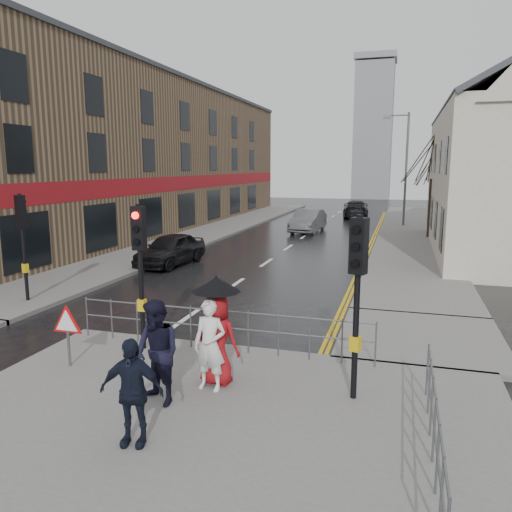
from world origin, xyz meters
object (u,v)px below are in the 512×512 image
Objects in this scene: pedestrian_d at (132,392)px; car_mid at (308,221)px; pedestrian_b at (157,353)px; pedestrian_a at (210,345)px; pedestrian_with_umbrella at (217,327)px; car_parked at (170,249)px.

pedestrian_d reaches higher than car_mid.
pedestrian_d is (0.25, -1.31, -0.10)m from pedestrian_b.
pedestrian_b is (-0.68, -0.82, 0.07)m from pedestrian_a.
pedestrian_a is 1.04× the size of pedestrian_d.
pedestrian_with_umbrella is (0.72, 1.11, 0.19)m from pedestrian_b.
pedestrian_a is at bearing -79.94° from car_mid.
pedestrian_b reaches higher than pedestrian_d.
pedestrian_b reaches higher than pedestrian_a.
pedestrian_b is 0.42× the size of car_mid.
car_mid is at bearing 79.54° from car_parked.
pedestrian_b is 1.12× the size of pedestrian_d.
pedestrian_a is at bearing 68.84° from pedestrian_d.
pedestrian_b reaches higher than car_mid.
pedestrian_d is at bearing -81.35° from car_mid.
pedestrian_with_umbrella is at bearing 87.05° from pedestrian_a.
car_mid is at bearing 96.41° from pedestrian_with_umbrella.
car_parked is at bearing -102.44° from car_mid.
car_parked is at bearing 123.42° from pedestrian_a.
pedestrian_b is 1.34m from pedestrian_d.
pedestrian_d is at bearing -60.40° from car_parked.
pedestrian_a reaches higher than car_parked.
pedestrian_b is 0.46× the size of car_parked.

